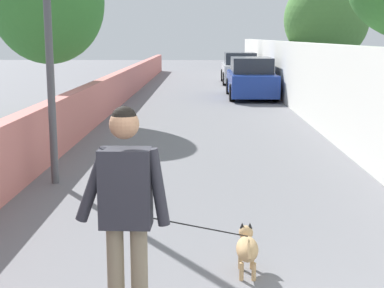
% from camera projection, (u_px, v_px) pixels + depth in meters
% --- Properties ---
extents(ground_plane, '(80.00, 80.00, 0.00)m').
position_uv_depth(ground_plane, '(204.00, 115.00, 17.04)').
color(ground_plane, slate).
extents(wall_left, '(48.00, 0.30, 1.11)m').
position_uv_depth(wall_left, '(92.00, 104.00, 15.02)').
color(wall_left, '#CC726B').
rests_on(wall_left, ground).
extents(fence_right, '(48.00, 0.30, 2.16)m').
position_uv_depth(fence_right, '(318.00, 85.00, 14.82)').
color(fence_right, silver).
rests_on(fence_right, ground).
extents(tree_right_near, '(3.18, 3.18, 4.60)m').
position_uv_depth(tree_right_near, '(326.00, 19.00, 21.31)').
color(tree_right_near, brown).
rests_on(tree_right_near, ground).
extents(tree_left_far, '(3.11, 3.11, 4.94)m').
position_uv_depth(tree_left_far, '(48.00, 3.00, 15.52)').
color(tree_left_far, brown).
rests_on(tree_left_far, ground).
extents(person_skateboarder, '(0.23, 0.71, 1.77)m').
position_uv_depth(person_skateboarder, '(126.00, 204.00, 4.17)').
color(person_skateboarder, '#726651').
rests_on(person_skateboarder, skateboard).
extents(dog, '(1.65, 1.14, 1.06)m').
position_uv_depth(dog, '(247.00, 247.00, 5.61)').
color(dog, tan).
rests_on(dog, ground).
extents(car_near, '(4.30, 1.80, 1.54)m').
position_uv_depth(car_near, '(251.00, 79.00, 21.78)').
color(car_near, navy).
rests_on(car_near, ground).
extents(car_far, '(4.16, 1.80, 1.54)m').
position_uv_depth(car_far, '(240.00, 69.00, 28.36)').
color(car_far, silver).
rests_on(car_far, ground).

